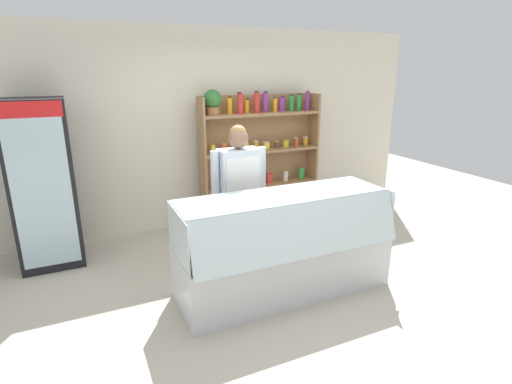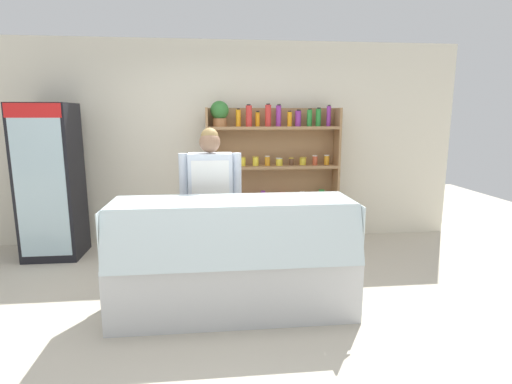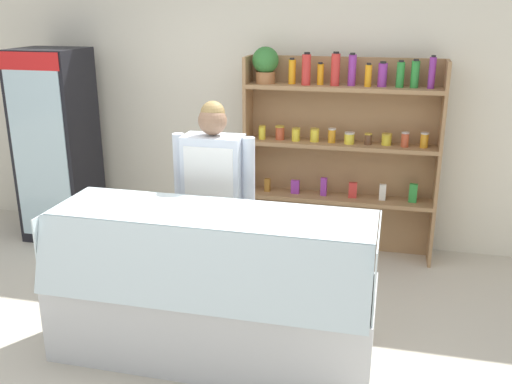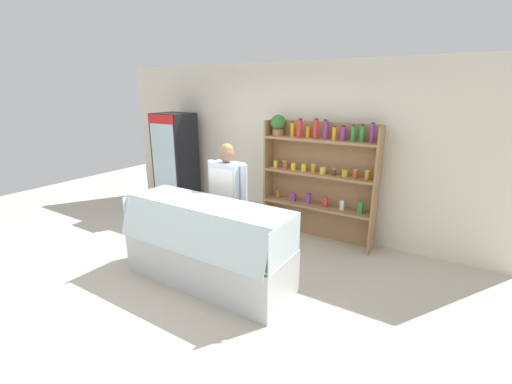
% 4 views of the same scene
% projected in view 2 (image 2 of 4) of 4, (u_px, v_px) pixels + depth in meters
% --- Properties ---
extents(ground_plane, '(12.00, 12.00, 0.00)m').
position_uv_depth(ground_plane, '(217.00, 306.00, 3.67)').
color(ground_plane, beige).
extents(back_wall, '(6.80, 0.10, 2.70)m').
position_uv_depth(back_wall, '(213.00, 143.00, 5.47)').
color(back_wall, silver).
rests_on(back_wall, ground).
extents(drinks_fridge, '(0.64, 0.60, 1.87)m').
position_uv_depth(drinks_fridge, '(50.00, 182.00, 4.82)').
color(drinks_fridge, black).
rests_on(drinks_fridge, ground).
extents(shelving_unit, '(1.75, 0.29, 1.91)m').
position_uv_depth(shelving_unit, '(268.00, 164.00, 5.32)').
color(shelving_unit, '#9E754C').
rests_on(shelving_unit, ground).
extents(deli_display_case, '(2.11, 0.79, 1.01)m').
position_uv_depth(deli_display_case, '(233.00, 277.00, 3.54)').
color(deli_display_case, silver).
rests_on(deli_display_case, ground).
extents(shop_clerk, '(0.63, 0.25, 1.61)m').
position_uv_depth(shop_clerk, '(211.00, 193.00, 4.06)').
color(shop_clerk, '#383D51').
rests_on(shop_clerk, ground).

